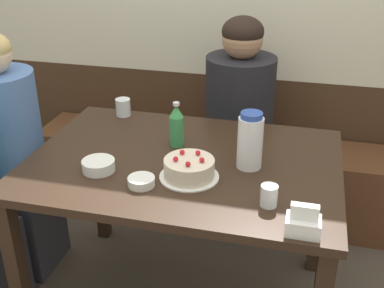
# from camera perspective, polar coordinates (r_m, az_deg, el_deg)

# --- Properties ---
(bench_seat) EXTENTS (2.24, 0.38, 0.47)m
(bench_seat) POSITION_cam_1_polar(r_m,az_deg,el_deg) (2.94, 3.26, -3.78)
(bench_seat) COLOR #56331E
(bench_seat) RESTS_ON ground_plane
(dining_table) EXTENTS (1.27, 0.90, 0.77)m
(dining_table) POSITION_cam_1_polar(r_m,az_deg,el_deg) (2.02, -1.00, -4.32)
(dining_table) COLOR black
(dining_table) RESTS_ON ground_plane
(birthday_cake) EXTENTS (0.23, 0.23, 0.10)m
(birthday_cake) POSITION_cam_1_polar(r_m,az_deg,el_deg) (1.83, -0.34, -2.95)
(birthday_cake) COLOR white
(birthday_cake) RESTS_ON dining_table
(water_pitcher) EXTENTS (0.10, 0.10, 0.23)m
(water_pitcher) POSITION_cam_1_polar(r_m,az_deg,el_deg) (1.88, 6.91, 0.36)
(water_pitcher) COLOR white
(water_pitcher) RESTS_ON dining_table
(soju_bottle) EXTENTS (0.06, 0.06, 0.20)m
(soju_bottle) POSITION_cam_1_polar(r_m,az_deg,el_deg) (2.06, -1.85, 2.23)
(soju_bottle) COLOR #388E4C
(soju_bottle) RESTS_ON dining_table
(napkin_holder) EXTENTS (0.11, 0.08, 0.11)m
(napkin_holder) POSITION_cam_1_polar(r_m,az_deg,el_deg) (1.57, 13.05, -9.11)
(napkin_holder) COLOR white
(napkin_holder) RESTS_ON dining_table
(bowl_soup_white) EXTENTS (0.13, 0.13, 0.04)m
(bowl_soup_white) POSITION_cam_1_polar(r_m,az_deg,el_deg) (1.92, -11.02, -2.51)
(bowl_soup_white) COLOR white
(bowl_soup_white) RESTS_ON dining_table
(bowl_rice_small) EXTENTS (0.10, 0.10, 0.03)m
(bowl_rice_small) POSITION_cam_1_polar(r_m,az_deg,el_deg) (1.80, -6.02, -4.43)
(bowl_rice_small) COLOR white
(bowl_rice_small) RESTS_ON dining_table
(glass_water_tall) EXTENTS (0.07, 0.07, 0.09)m
(glass_water_tall) POSITION_cam_1_polar(r_m,az_deg,el_deg) (2.41, -8.16, 4.33)
(glass_water_tall) COLOR silver
(glass_water_tall) RESTS_ON dining_table
(glass_tumbler_short) EXTENTS (0.06, 0.06, 0.08)m
(glass_tumbler_short) POSITION_cam_1_polar(r_m,az_deg,el_deg) (1.68, 9.11, -6.06)
(glass_tumbler_short) COLOR silver
(glass_tumbler_short) RESTS_ON dining_table
(person_teal_shirt) EXTENTS (0.37, 0.37, 1.23)m
(person_teal_shirt) POSITION_cam_1_polar(r_m,az_deg,el_deg) (2.65, 5.52, 1.74)
(person_teal_shirt) COLOR #33333D
(person_teal_shirt) RESTS_ON ground_plane
(person_pale_blue_shirt) EXTENTS (0.34, 0.34, 1.22)m
(person_pale_blue_shirt) POSITION_cam_1_polar(r_m,az_deg,el_deg) (2.49, -20.66, -2.20)
(person_pale_blue_shirt) COLOR #33333D
(person_pale_blue_shirt) RESTS_ON ground_plane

